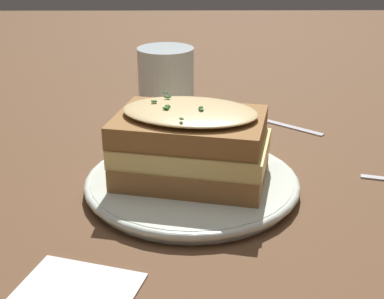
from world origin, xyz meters
TOP-DOWN VIEW (x-y plane):
  - ground_plane at (0.00, 0.00)m, footprint 2.40×2.40m
  - dinner_plate at (0.02, -0.01)m, footprint 0.23×0.23m
  - sandwich at (0.02, -0.02)m, footprint 0.14×0.17m
  - water_glass at (-0.15, -0.05)m, footprint 0.07×0.07m
  - fork at (-0.20, 0.08)m, footprint 0.12×0.14m

SIDE VIEW (x-z plane):
  - ground_plane at x=0.00m, z-range 0.00..0.00m
  - fork at x=-0.20m, z-range 0.00..0.00m
  - dinner_plate at x=0.02m, z-range 0.00..0.02m
  - sandwich at x=0.02m, z-range 0.01..0.09m
  - water_glass at x=-0.15m, z-range 0.00..0.11m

